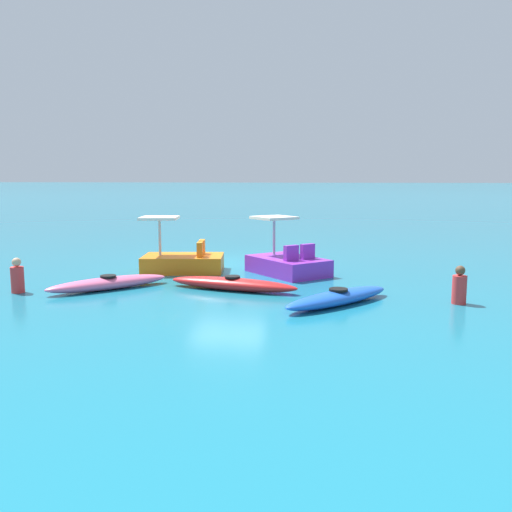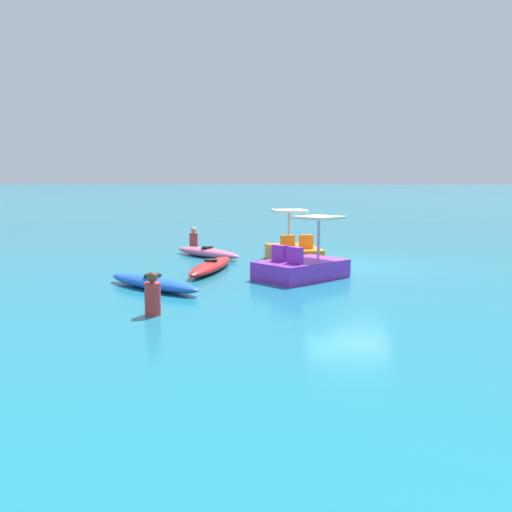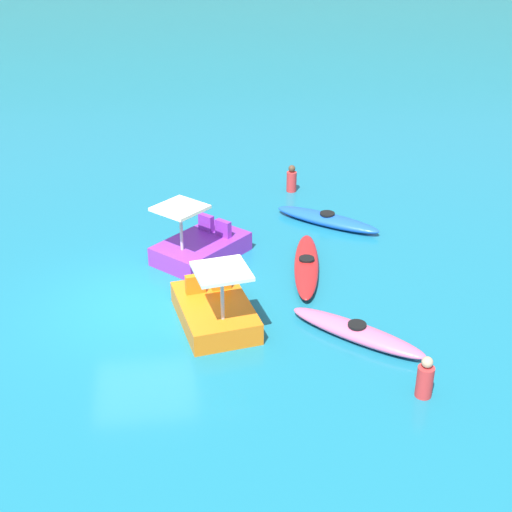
{
  "view_description": "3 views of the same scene",
  "coord_description": "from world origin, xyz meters",
  "px_view_note": "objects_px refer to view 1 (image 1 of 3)",
  "views": [
    {
      "loc": [
        17.58,
        4.13,
        2.85
      ],
      "look_at": [
        2.8,
        1.47,
        0.69
      ],
      "focal_mm": 38.43,
      "sensor_mm": 36.0,
      "label": 1
    },
    {
      "loc": [
        2.37,
        17.61,
        2.69
      ],
      "look_at": [
        2.87,
        1.06,
        0.46
      ],
      "focal_mm": 40.08,
      "sensor_mm": 36.0,
      "label": 2
    },
    {
      "loc": [
        0.89,
        -14.26,
        8.42
      ],
      "look_at": [
        2.96,
        1.53,
        0.29
      ],
      "focal_mm": 49.2,
      "sensor_mm": 36.0,
      "label": 3
    }
  ],
  "objects_px": {
    "kayak_red": "(232,284)",
    "kayak_blue": "(338,298)",
    "pedal_boat_purple": "(287,263)",
    "person_by_kayaks": "(459,287)",
    "pedal_boat_orange": "(183,261)",
    "kayak_pink": "(108,283)",
    "person_near_shore": "(17,277)"
  },
  "relations": [
    {
      "from": "person_near_shore",
      "to": "person_by_kayaks",
      "type": "distance_m",
      "value": 10.65
    },
    {
      "from": "kayak_pink",
      "to": "person_near_shore",
      "type": "height_order",
      "value": "person_near_shore"
    },
    {
      "from": "kayak_blue",
      "to": "pedal_boat_orange",
      "type": "xyz_separation_m",
      "value": [
        -3.62,
        -4.82,
        0.17
      ]
    },
    {
      "from": "kayak_red",
      "to": "pedal_boat_purple",
      "type": "bearing_deg",
      "value": 157.29
    },
    {
      "from": "kayak_red",
      "to": "person_by_kayaks",
      "type": "bearing_deg",
      "value": 83.95
    },
    {
      "from": "kayak_pink",
      "to": "kayak_blue",
      "type": "height_order",
      "value": "same"
    },
    {
      "from": "person_near_shore",
      "to": "pedal_boat_orange",
      "type": "bearing_deg",
      "value": 140.12
    },
    {
      "from": "pedal_boat_purple",
      "to": "pedal_boat_orange",
      "type": "bearing_deg",
      "value": -87.77
    },
    {
      "from": "person_near_shore",
      "to": "pedal_boat_purple",
      "type": "bearing_deg",
      "value": 121.31
    },
    {
      "from": "kayak_red",
      "to": "pedal_boat_purple",
      "type": "height_order",
      "value": "pedal_boat_purple"
    },
    {
      "from": "kayak_red",
      "to": "person_near_shore",
      "type": "bearing_deg",
      "value": -76.71
    },
    {
      "from": "person_by_kayaks",
      "to": "kayak_pink",
      "type": "bearing_deg",
      "value": -90.69
    },
    {
      "from": "kayak_pink",
      "to": "person_near_shore",
      "type": "distance_m",
      "value": 2.2
    },
    {
      "from": "kayak_blue",
      "to": "person_by_kayaks",
      "type": "bearing_deg",
      "value": 101.85
    },
    {
      "from": "pedal_boat_orange",
      "to": "pedal_boat_purple",
      "type": "bearing_deg",
      "value": 92.23
    },
    {
      "from": "kayak_pink",
      "to": "pedal_boat_orange",
      "type": "relative_size",
      "value": 1.04
    },
    {
      "from": "kayak_red",
      "to": "pedal_boat_purple",
      "type": "xyz_separation_m",
      "value": [
        -2.6,
        1.09,
        0.17
      ]
    },
    {
      "from": "person_near_shore",
      "to": "kayak_pink",
      "type": "bearing_deg",
      "value": 110.31
    },
    {
      "from": "pedal_boat_orange",
      "to": "person_near_shore",
      "type": "xyz_separation_m",
      "value": [
        3.71,
        -3.1,
        0.05
      ]
    },
    {
      "from": "kayak_pink",
      "to": "person_near_shore",
      "type": "bearing_deg",
      "value": -69.69
    },
    {
      "from": "pedal_boat_orange",
      "to": "person_near_shore",
      "type": "distance_m",
      "value": 4.84
    },
    {
      "from": "kayak_red",
      "to": "person_near_shore",
      "type": "relative_size",
      "value": 4.02
    },
    {
      "from": "person_by_kayaks",
      "to": "pedal_boat_orange",
      "type": "bearing_deg",
      "value": -112.08
    },
    {
      "from": "kayak_red",
      "to": "person_by_kayaks",
      "type": "xyz_separation_m",
      "value": [
        0.57,
        5.41,
        0.22
      ]
    },
    {
      "from": "kayak_blue",
      "to": "person_by_kayaks",
      "type": "height_order",
      "value": "person_by_kayaks"
    },
    {
      "from": "kayak_blue",
      "to": "person_by_kayaks",
      "type": "xyz_separation_m",
      "value": [
        -0.57,
        2.7,
        0.22
      ]
    },
    {
      "from": "kayak_pink",
      "to": "pedal_boat_purple",
      "type": "bearing_deg",
      "value": 125.89
    },
    {
      "from": "kayak_red",
      "to": "pedal_boat_orange",
      "type": "xyz_separation_m",
      "value": [
        -2.48,
        -2.12,
        0.17
      ]
    },
    {
      "from": "kayak_red",
      "to": "kayak_blue",
      "type": "bearing_deg",
      "value": 67.17
    },
    {
      "from": "kayak_blue",
      "to": "person_near_shore",
      "type": "relative_size",
      "value": 3.33
    },
    {
      "from": "kayak_red",
      "to": "kayak_blue",
      "type": "relative_size",
      "value": 1.21
    },
    {
      "from": "kayak_blue",
      "to": "person_by_kayaks",
      "type": "relative_size",
      "value": 3.33
    }
  ]
}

